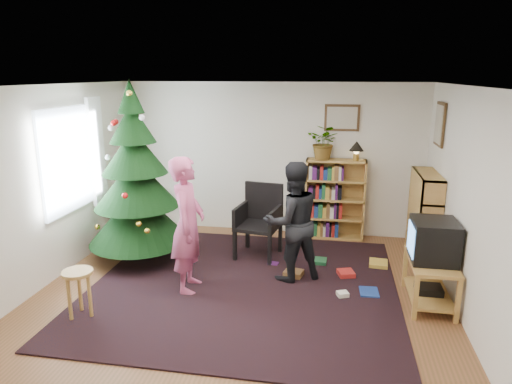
% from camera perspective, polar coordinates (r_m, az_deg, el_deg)
% --- Properties ---
extents(floor, '(5.00, 5.00, 0.00)m').
position_cam_1_polar(floor, '(5.67, -2.11, -13.05)').
color(floor, brown).
rests_on(floor, ground).
extents(ceiling, '(5.00, 5.00, 0.00)m').
position_cam_1_polar(ceiling, '(5.02, -2.38, 13.12)').
color(ceiling, white).
rests_on(ceiling, wall_back).
extents(wall_back, '(5.00, 0.02, 2.50)m').
position_cam_1_polar(wall_back, '(7.61, 1.74, 4.16)').
color(wall_back, silver).
rests_on(wall_back, floor).
extents(wall_front, '(5.00, 0.02, 2.50)m').
position_cam_1_polar(wall_front, '(2.97, -12.71, -13.48)').
color(wall_front, silver).
rests_on(wall_front, floor).
extents(wall_left, '(0.02, 5.00, 2.50)m').
position_cam_1_polar(wall_left, '(6.22, -25.37, 0.36)').
color(wall_left, silver).
rests_on(wall_left, floor).
extents(wall_right, '(0.02, 5.00, 2.50)m').
position_cam_1_polar(wall_right, '(5.29, 25.29, -1.95)').
color(wall_right, silver).
rests_on(wall_right, floor).
extents(rug, '(3.80, 3.60, 0.02)m').
position_cam_1_polar(rug, '(5.92, -1.49, -11.64)').
color(rug, black).
rests_on(rug, floor).
extents(window_pane, '(0.04, 1.20, 1.40)m').
position_cam_1_polar(window_pane, '(6.64, -22.46, 3.71)').
color(window_pane, silver).
rests_on(window_pane, wall_left).
extents(curtain, '(0.06, 0.35, 1.60)m').
position_cam_1_polar(curtain, '(7.21, -19.26, 4.79)').
color(curtain, white).
rests_on(curtain, wall_left).
extents(picture_back, '(0.55, 0.03, 0.42)m').
position_cam_1_polar(picture_back, '(7.41, 10.70, 9.11)').
color(picture_back, '#4C3319').
rests_on(picture_back, wall_back).
extents(picture_right, '(0.03, 0.50, 0.60)m').
position_cam_1_polar(picture_right, '(6.83, 22.01, 7.86)').
color(picture_right, '#4C3319').
rests_on(picture_right, wall_right).
extents(christmas_tree, '(1.41, 1.41, 2.56)m').
position_cam_1_polar(christmas_tree, '(6.64, -14.73, 0.50)').
color(christmas_tree, '#3F2816').
rests_on(christmas_tree, rug).
extents(bookshelf_back, '(0.95, 0.30, 1.30)m').
position_cam_1_polar(bookshelf_back, '(7.51, 9.82, -0.78)').
color(bookshelf_back, '#B48040').
rests_on(bookshelf_back, floor).
extents(bookshelf_right, '(0.30, 0.95, 1.30)m').
position_cam_1_polar(bookshelf_right, '(6.86, 20.23, -2.97)').
color(bookshelf_right, '#B48040').
rests_on(bookshelf_right, floor).
extents(tv_stand, '(0.50, 0.89, 0.55)m').
position_cam_1_polar(tv_stand, '(5.77, 20.91, -9.96)').
color(tv_stand, '#B48040').
rests_on(tv_stand, floor).
extents(crt_tv, '(0.50, 0.54, 0.47)m').
position_cam_1_polar(crt_tv, '(5.60, 21.31, -5.66)').
color(crt_tv, black).
rests_on(crt_tv, tv_stand).
extents(armchair, '(0.67, 0.68, 1.07)m').
position_cam_1_polar(armchair, '(6.72, 0.43, -3.15)').
color(armchair, black).
rests_on(armchair, rug).
extents(stool, '(0.33, 0.33, 0.55)m').
position_cam_1_polar(stool, '(5.43, -21.34, -10.37)').
color(stool, '#B48040').
rests_on(stool, floor).
extents(person_standing, '(0.46, 0.65, 1.69)m').
position_cam_1_polar(person_standing, '(5.61, -8.53, -4.11)').
color(person_standing, '#B0466C').
rests_on(person_standing, rug).
extents(person_by_chair, '(0.96, 0.89, 1.57)m').
position_cam_1_polar(person_by_chair, '(5.87, 4.55, -3.75)').
color(person_by_chair, black).
rests_on(person_by_chair, rug).
extents(potted_plant, '(0.62, 0.59, 0.55)m').
position_cam_1_polar(potted_plant, '(7.32, 8.56, 6.17)').
color(potted_plant, gray).
rests_on(potted_plant, bookshelf_back).
extents(table_lamp, '(0.23, 0.23, 0.31)m').
position_cam_1_polar(table_lamp, '(7.34, 12.46, 5.47)').
color(table_lamp, '#A57F33').
rests_on(table_lamp, bookshelf_back).
extents(floor_clutter, '(1.66, 1.22, 0.08)m').
position_cam_1_polar(floor_clutter, '(6.26, 9.33, -10.04)').
color(floor_clutter, '#A51E19').
rests_on(floor_clutter, rug).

